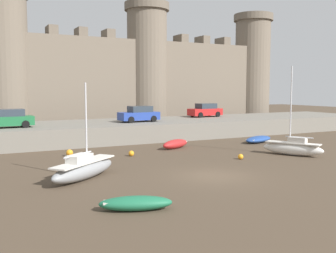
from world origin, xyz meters
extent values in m
plane|color=#4C3D2D|center=(0.00, 0.00, 0.00)|extent=(160.00, 160.00, 0.00)
cube|color=slate|center=(0.00, 19.03, 0.86)|extent=(64.90, 10.00, 1.71)
cube|color=#706354|center=(0.00, 29.35, 5.68)|extent=(52.90, 2.80, 11.36)
cylinder|color=#706354|center=(-8.82, 29.35, 7.64)|extent=(5.24, 5.24, 15.27)
cylinder|color=#706354|center=(8.82, 29.35, 7.64)|extent=(5.24, 5.24, 15.27)
cylinder|color=#675B4D|center=(8.82, 29.35, 15.77)|extent=(5.87, 5.87, 1.00)
cylinder|color=#706354|center=(26.45, 29.35, 7.64)|extent=(5.24, 5.24, 15.27)
cylinder|color=#675B4D|center=(26.45, 29.35, 15.77)|extent=(5.87, 5.87, 1.00)
cube|color=#6A5E4F|center=(-3.48, 29.35, 11.91)|extent=(1.10, 2.52, 1.10)
cube|color=#6A5E4F|center=(0.00, 29.35, 11.91)|extent=(1.10, 2.52, 1.10)
cube|color=#6A5E4F|center=(3.48, 29.35, 11.91)|extent=(1.10, 2.52, 1.10)
cube|color=#6A5E4F|center=(13.90, 29.35, 11.91)|extent=(1.10, 2.52, 1.10)
cube|color=#6A5E4F|center=(17.38, 29.35, 11.91)|extent=(1.10, 2.52, 1.10)
cube|color=#6A5E4F|center=(20.86, 29.35, 11.91)|extent=(1.10, 2.52, 1.10)
ellipsoid|color=red|center=(3.04, 10.47, 0.38)|extent=(3.35, 2.32, 0.76)
ellipsoid|color=#F23939|center=(3.04, 10.47, 0.44)|extent=(2.73, 1.87, 0.42)
cube|color=beige|center=(2.82, 10.36, 0.48)|extent=(0.55, 0.84, 0.06)
cube|color=beige|center=(4.17, 11.03, 0.46)|extent=(0.49, 0.61, 0.08)
ellipsoid|color=#1E6B47|center=(-6.53, -3.98, 0.31)|extent=(3.23, 1.98, 0.61)
ellipsoid|color=#339266|center=(-6.53, -3.98, 0.37)|extent=(2.63, 1.59, 0.34)
cube|color=beige|center=(-6.32, -4.06, 0.41)|extent=(0.47, 0.84, 0.06)
cube|color=beige|center=(-7.66, -3.56, 0.39)|extent=(0.45, 0.60, 0.08)
ellipsoid|color=gray|center=(-6.94, 2.68, 0.51)|extent=(4.99, 4.45, 1.03)
cube|color=silver|center=(-6.94, 2.68, 0.99)|extent=(4.37, 3.88, 0.08)
cube|color=silver|center=(-7.25, 2.42, 1.25)|extent=(1.69, 1.60, 0.44)
cylinder|color=silver|center=(-6.73, 2.86, 3.23)|extent=(0.10, 0.10, 4.40)
cylinder|color=silver|center=(-7.36, 2.33, 1.48)|extent=(1.94, 1.63, 0.08)
ellipsoid|color=#234793|center=(11.83, 10.20, 0.30)|extent=(4.15, 2.83, 0.60)
ellipsoid|color=blue|center=(11.83, 10.20, 0.36)|extent=(3.38, 2.26, 0.33)
cube|color=beige|center=(12.10, 10.30, 0.40)|extent=(0.66, 1.27, 0.06)
cube|color=beige|center=(10.43, 9.64, 0.38)|extent=(0.57, 0.88, 0.08)
ellipsoid|color=silver|center=(9.42, 3.31, 0.49)|extent=(3.13, 4.60, 0.98)
cube|color=silver|center=(9.42, 3.31, 0.94)|extent=(2.72, 4.03, 0.08)
cube|color=silver|center=(9.58, 3.00, 1.20)|extent=(1.23, 1.48, 0.44)
cylinder|color=silver|center=(9.31, 3.51, 3.89)|extent=(0.10, 0.10, 5.81)
cylinder|color=silver|center=(9.63, 2.90, 1.43)|extent=(1.04, 1.88, 0.08)
sphere|color=orange|center=(-1.78, 8.51, 0.21)|extent=(0.42, 0.42, 0.42)
sphere|color=orange|center=(4.78, 3.69, 0.20)|extent=(0.39, 0.39, 0.39)
sphere|color=orange|center=(-5.94, 10.63, 0.26)|extent=(0.52, 0.52, 0.52)
cube|color=#263F99|center=(2.88, 18.14, 2.31)|extent=(4.21, 1.98, 0.80)
cube|color=#2D3842|center=(3.03, 18.15, 3.01)|extent=(2.35, 1.65, 0.64)
cylinder|color=black|center=(1.67, 17.20, 2.03)|extent=(0.65, 0.22, 0.64)
cylinder|color=black|center=(1.55, 18.90, 2.03)|extent=(0.65, 0.22, 0.64)
cylinder|color=black|center=(4.20, 17.38, 2.03)|extent=(0.65, 0.22, 0.64)
cylinder|color=black|center=(4.09, 19.07, 2.03)|extent=(0.65, 0.22, 0.64)
cube|color=red|center=(12.76, 21.14, 2.31)|extent=(4.21, 1.98, 0.80)
cube|color=#2D3842|center=(12.91, 21.15, 3.01)|extent=(2.35, 1.65, 0.64)
cylinder|color=black|center=(11.55, 20.20, 2.03)|extent=(0.65, 0.22, 0.64)
cylinder|color=black|center=(11.43, 21.90, 2.03)|extent=(0.65, 0.22, 0.64)
cylinder|color=black|center=(14.09, 20.38, 2.03)|extent=(0.65, 0.22, 0.64)
cylinder|color=black|center=(13.97, 22.08, 2.03)|extent=(0.65, 0.22, 0.64)
cube|color=#1E6638|center=(-9.59, 17.58, 2.31)|extent=(4.21, 1.98, 0.80)
cube|color=#2D3842|center=(-9.44, 17.59, 3.01)|extent=(2.35, 1.65, 0.64)
cylinder|color=black|center=(-8.26, 16.82, 2.03)|extent=(0.65, 0.22, 0.64)
cylinder|color=black|center=(-8.38, 18.52, 2.03)|extent=(0.65, 0.22, 0.64)
camera|label=1|loc=(-12.60, -18.89, 5.08)|focal=42.00mm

